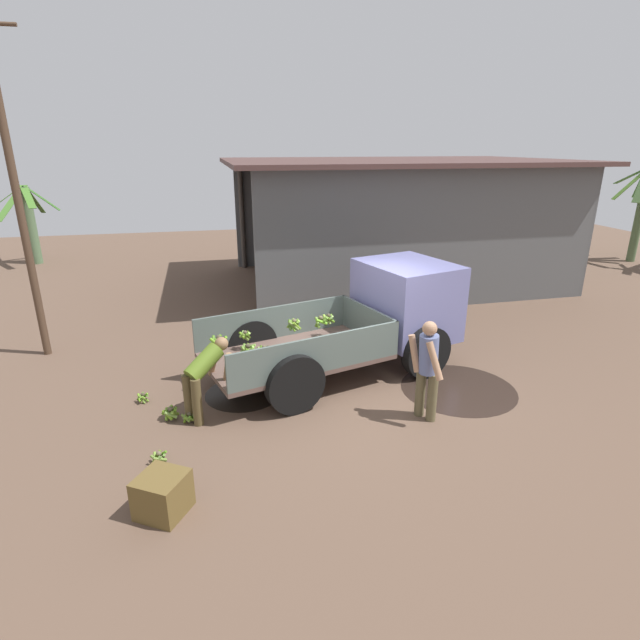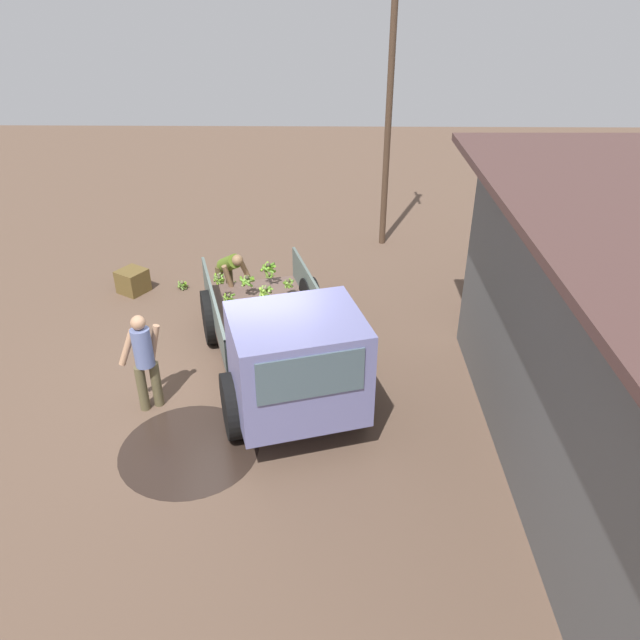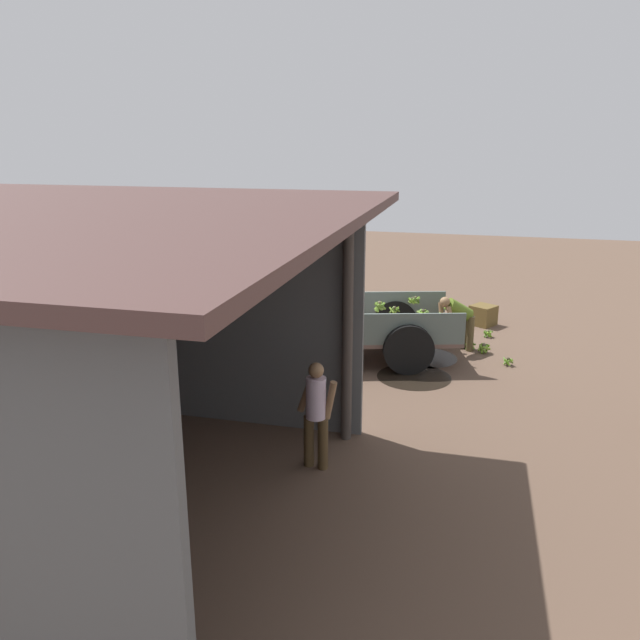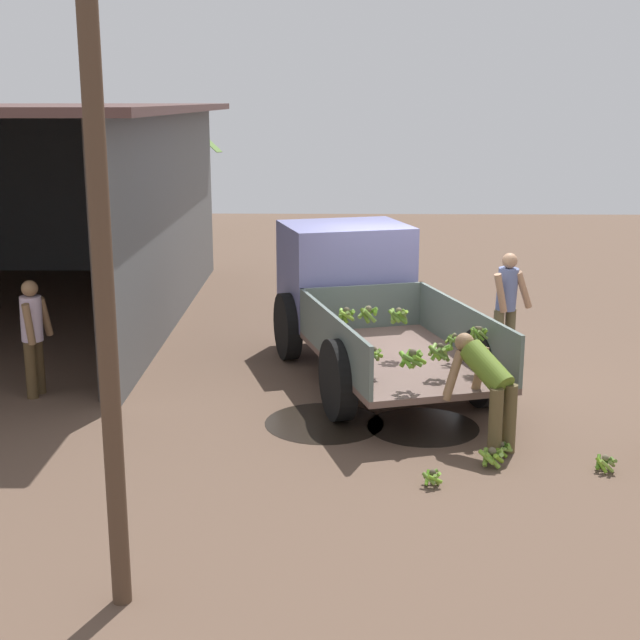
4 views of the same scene
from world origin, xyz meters
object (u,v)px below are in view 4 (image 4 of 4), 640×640
object	(u,v)px
banana_bunch_on_ground_3	(492,456)
banana_bunch_on_ground_1	(501,448)
banana_bunch_on_ground_0	(432,477)
person_bystander_near_shed	(33,332)
person_foreground_visitor	(507,302)
person_worker_loading	(488,383)
cargo_truck	(356,292)
utility_pole	(97,165)
banana_bunch_on_ground_2	(605,462)

from	to	relation	value
banana_bunch_on_ground_3	banana_bunch_on_ground_1	bearing A→B (deg)	-26.52
banana_bunch_on_ground_0	banana_bunch_on_ground_3	bearing A→B (deg)	-54.39
person_bystander_near_shed	banana_bunch_on_ground_0	xyz separation A→B (m)	(-2.70, -4.86, -0.75)
person_foreground_visitor	person_worker_loading	size ratio (longest dim) A/B	1.32
cargo_truck	banana_bunch_on_ground_0	world-z (taller)	cargo_truck
cargo_truck	banana_bunch_on_ground_1	size ratio (longest dim) A/B	20.65
utility_pole	person_foreground_visitor	distance (m)	8.06
banana_bunch_on_ground_0	person_worker_loading	bearing A→B (deg)	-33.39
banana_bunch_on_ground_0	banana_bunch_on_ground_3	world-z (taller)	banana_bunch_on_ground_3
utility_pole	banana_bunch_on_ground_2	world-z (taller)	utility_pole
utility_pole	banana_bunch_on_ground_2	distance (m)	6.03
banana_bunch_on_ground_1	utility_pole	bearing A→B (deg)	130.59
person_foreground_visitor	banana_bunch_on_ground_0	world-z (taller)	person_foreground_visitor
banana_bunch_on_ground_0	banana_bunch_on_ground_3	xyz separation A→B (m)	(0.48, -0.67, 0.02)
person_foreground_visitor	banana_bunch_on_ground_0	bearing A→B (deg)	-49.74
person_foreground_visitor	person_worker_loading	xyz separation A→B (m)	(-3.33, 0.81, -0.15)
utility_pole	banana_bunch_on_ground_1	bearing A→B (deg)	-49.41
person_bystander_near_shed	utility_pole	bearing A→B (deg)	-56.62
utility_pole	person_foreground_visitor	xyz separation A→B (m)	(6.52, -4.08, -2.42)
banana_bunch_on_ground_1	banana_bunch_on_ground_2	distance (m)	1.08
banana_bunch_on_ground_0	banana_bunch_on_ground_2	size ratio (longest dim) A/B	0.93
person_worker_loading	banana_bunch_on_ground_1	distance (m)	0.72
utility_pole	person_bystander_near_shed	bearing A→B (deg)	25.01
utility_pole	banana_bunch_on_ground_2	size ratio (longest dim) A/B	28.13
person_foreground_visitor	banana_bunch_on_ground_3	size ratio (longest dim) A/B	5.65
banana_bunch_on_ground_1	person_bystander_near_shed	bearing A→B (deg)	71.22
cargo_truck	utility_pole	distance (m)	7.21
cargo_truck	banana_bunch_on_ground_3	size ratio (longest dim) A/B	17.60
person_bystander_near_shed	banana_bunch_on_ground_2	xyz separation A→B (m)	(-2.30, -6.68, -0.75)
cargo_truck	person_foreground_visitor	xyz separation A→B (m)	(-0.05, -2.19, -0.13)
banana_bunch_on_ground_1	banana_bunch_on_ground_3	world-z (taller)	banana_bunch_on_ground_3
person_foreground_visitor	banana_bunch_on_ground_1	size ratio (longest dim) A/B	6.62
cargo_truck	banana_bunch_on_ground_2	distance (m)	4.84
person_worker_loading	banana_bunch_on_ground_1	world-z (taller)	person_worker_loading
person_foreground_visitor	person_bystander_near_shed	world-z (taller)	person_foreground_visitor
person_worker_loading	banana_bunch_on_ground_1	bearing A→B (deg)	169.19
banana_bunch_on_ground_1	banana_bunch_on_ground_3	xyz separation A→B (m)	(-0.29, 0.14, 0.03)
person_foreground_visitor	person_worker_loading	bearing A→B (deg)	-44.51
banana_bunch_on_ground_3	cargo_truck	bearing A→B (deg)	19.16
person_bystander_near_shed	cargo_truck	bearing A→B (deg)	30.81
person_worker_loading	banana_bunch_on_ground_3	world-z (taller)	person_worker_loading
person_foreground_visitor	banana_bunch_on_ground_2	distance (m)	4.06
cargo_truck	utility_pole	bearing A→B (deg)	147.67
person_worker_loading	banana_bunch_on_ground_3	size ratio (longest dim) A/B	4.29
cargo_truck	banana_bunch_on_ground_1	xyz separation A→B (m)	(-3.65, -1.51, -0.94)
person_foreground_visitor	banana_bunch_on_ground_0	distance (m)	4.69
person_foreground_visitor	person_bystander_near_shed	xyz separation A→B (m)	(-1.67, 6.35, -0.05)
utility_pole	banana_bunch_on_ground_0	world-z (taller)	utility_pole
utility_pole	person_worker_loading	size ratio (longest dim) A/B	5.24
cargo_truck	banana_bunch_on_ground_0	xyz separation A→B (m)	(-4.42, -0.70, -0.93)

